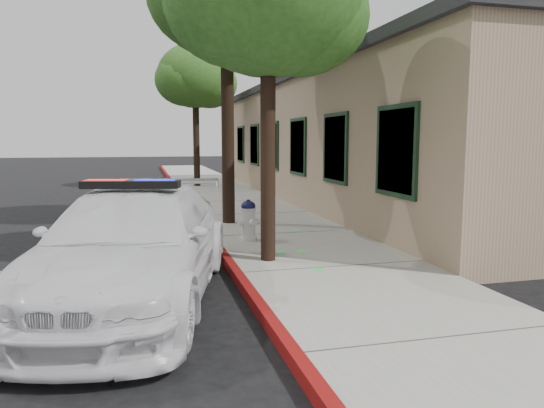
{
  "coord_description": "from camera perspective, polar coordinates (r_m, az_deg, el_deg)",
  "views": [
    {
      "loc": [
        -1.29,
        -7.34,
        2.15
      ],
      "look_at": [
        1.23,
        2.51,
        0.85
      ],
      "focal_mm": 33.3,
      "sensor_mm": 36.0,
      "label": 1
    }
  ],
  "objects": [
    {
      "name": "ground",
      "position": [
        7.75,
        -4.27,
        -8.85
      ],
      "size": [
        120.0,
        120.0,
        0.0
      ],
      "primitive_type": "plane",
      "color": "black",
      "rests_on": "ground"
    },
    {
      "name": "sidewalk",
      "position": [
        10.93,
        1.24,
        -3.68
      ],
      "size": [
        3.2,
        60.0,
        0.15
      ],
      "primitive_type": "cube",
      "color": "gray",
      "rests_on": "ground"
    },
    {
      "name": "red_curb",
      "position": [
        10.63,
        -6.8,
        -4.02
      ],
      "size": [
        0.14,
        60.0,
        0.16
      ],
      "primitive_type": "cube",
      "color": "maroon",
      "rests_on": "ground"
    },
    {
      "name": "clapboard_building",
      "position": [
        18.18,
        11.77,
        7.04
      ],
      "size": [
        7.3,
        20.89,
        4.24
      ],
      "color": "tan",
      "rests_on": "ground"
    },
    {
      "name": "police_car",
      "position": [
        6.95,
        -15.43,
        -4.54
      ],
      "size": [
        3.3,
        5.57,
        1.63
      ],
      "rotation": [
        0.0,
        0.0,
        -0.24
      ],
      "color": "white",
      "rests_on": "ground"
    },
    {
      "name": "fire_hydrant",
      "position": [
        10.1,
        -2.67,
        -1.8
      ],
      "size": [
        0.47,
        0.41,
        0.82
      ],
      "rotation": [
        0.0,
        0.0,
        0.33
      ],
      "color": "silver",
      "rests_on": "sidewalk"
    },
    {
      "name": "street_tree_near",
      "position": [
        8.55,
        -0.41,
        21.97
      ],
      "size": [
        3.35,
        3.05,
        5.59
      ],
      "rotation": [
        0.0,
        0.0,
        -0.38
      ],
      "color": "black",
      "rests_on": "sidewalk"
    },
    {
      "name": "street_tree_far",
      "position": [
        22.43,
        -8.61,
        13.8
      ],
      "size": [
        3.53,
        3.22,
        6.1
      ],
      "rotation": [
        0.0,
        0.0,
        -0.43
      ],
      "color": "black",
      "rests_on": "sidewalk"
    }
  ]
}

